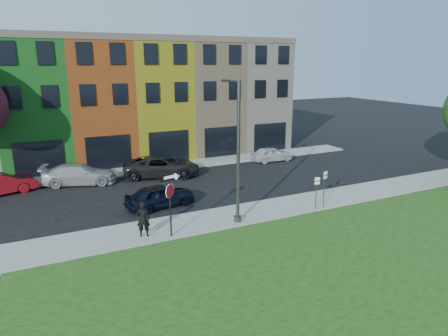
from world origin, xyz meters
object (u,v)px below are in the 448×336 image
stop_sign (170,192)px  sedan_near (160,196)px  man (143,219)px  street_lamp (237,152)px

stop_sign → sedan_near: bearing=63.9°
stop_sign → man: (-1.21, 0.61, -1.39)m
stop_sign → man: size_ratio=1.81×
sedan_near → man: bearing=143.8°
sedan_near → street_lamp: size_ratio=0.58×
stop_sign → sedan_near: stop_sign is taller
sedan_near → street_lamp: street_lamp is taller
stop_sign → man: bearing=137.5°
man → sedan_near: 4.39m
stop_sign → street_lamp: street_lamp is taller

